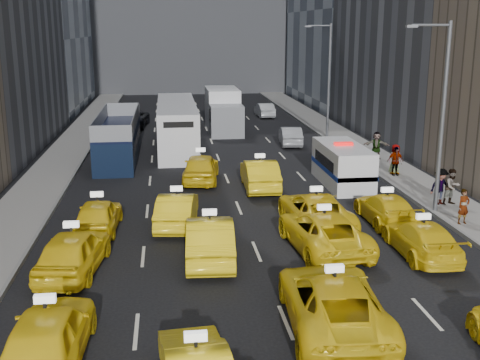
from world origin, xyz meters
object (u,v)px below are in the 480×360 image
Objects in this scene: nypd_van at (342,166)px; city_bus at (177,126)px; pedestrian_0 at (464,206)px; double_decker at (118,137)px; box_truck at (223,111)px.

city_bus is at bearing 124.31° from nypd_van.
pedestrian_0 is at bearing -55.19° from city_bus.
double_decker is 6.70× the size of pedestrian_0.
nypd_van is 8.56m from pedestrian_0.
pedestrian_0 is (3.24, -7.92, -0.15)m from nypd_van.
pedestrian_0 is (16.31, -16.27, -0.59)m from double_decker.
city_bus is at bearing 109.47° from pedestrian_0.
nypd_van is 0.54× the size of double_decker.
box_truck reaches higher than pedestrian_0.
nypd_van is at bearing -32.53° from double_decker.
box_truck is at bearing 62.37° from city_bus.
nypd_van is 14.92m from city_bus.
city_bus is at bearing 41.11° from double_decker.
box_truck is (8.09, 10.46, 0.21)m from double_decker.
double_decker is 13.22m from box_truck.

